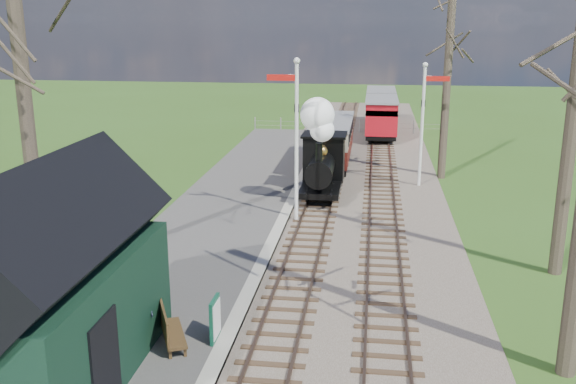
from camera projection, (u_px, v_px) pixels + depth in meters
name	position (u px, v px, depth m)	size (l,w,h in m)	color
distant_hills	(363.00, 229.00, 74.90)	(114.40, 48.00, 22.02)	#385B23
ballast_bed	(354.00, 184.00, 30.12)	(8.00, 60.00, 0.10)	brown
track_near	(326.00, 182.00, 30.28)	(1.60, 60.00, 0.15)	brown
track_far	(382.00, 184.00, 29.94)	(1.60, 60.00, 0.15)	brown
platform	(212.00, 233.00, 23.07)	(5.00, 44.00, 0.20)	#474442
coping_strip	(276.00, 236.00, 22.78)	(0.40, 44.00, 0.21)	#B2AD9E
station_shed	(51.00, 288.00, 13.04)	(3.25, 6.30, 4.78)	black
semaphore_near	(295.00, 129.00, 23.71)	(1.22, 0.24, 6.22)	silver
semaphore_far	(424.00, 116.00, 28.87)	(1.22, 0.24, 5.72)	silver
bare_trees	(345.00, 109.00, 17.38)	(15.51, 22.39, 12.00)	#382D23
fence_line	(346.00, 126.00, 43.51)	(12.60, 0.08, 1.00)	slate
locomotive	(322.00, 154.00, 27.15)	(1.76, 4.10, 4.39)	black
coach	(331.00, 140.00, 33.09)	(2.05, 7.03, 2.16)	black
red_carriage_a	(381.00, 117.00, 40.97)	(2.04, 5.05, 2.15)	black
red_carriage_b	(381.00, 106.00, 46.23)	(2.04, 5.05, 2.15)	black
sign_board	(215.00, 319.00, 15.11)	(0.11, 0.72, 1.05)	#104F36
bench	(169.00, 328.00, 14.91)	(1.06, 1.61, 0.89)	#473219
person	(146.00, 319.00, 14.66)	(0.53, 0.35, 1.46)	#1B2231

